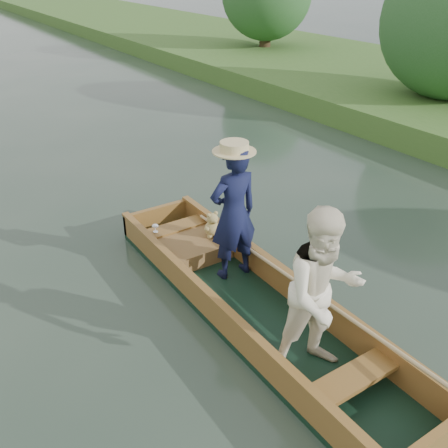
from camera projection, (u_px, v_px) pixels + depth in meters
ground at (251, 313)px, 6.00m from camera, size 120.00×120.00×0.00m
trees_far at (78, 24)px, 11.62m from camera, size 22.87×13.18×4.27m
punt at (267, 274)px, 5.56m from camera, size 1.12×5.11×1.88m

